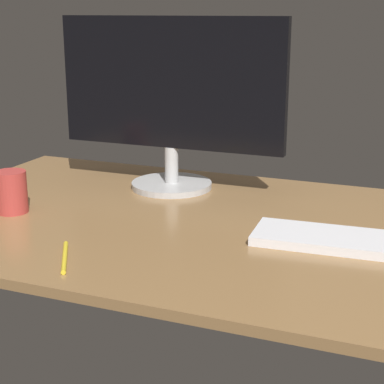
{
  "coord_description": "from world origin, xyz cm",
  "views": [
    {
      "loc": [
        47.3,
        -123.89,
        47.32
      ],
      "look_at": [
        -2.81,
        1.63,
        8.0
      ],
      "focal_mm": 58.96,
      "sensor_mm": 36.0,
      "label": 1
    }
  ],
  "objects_px": {
    "monitor": "(171,96)",
    "pen": "(65,257)",
    "keyboard": "(343,241)",
    "coffee_mug": "(11,192)"
  },
  "relations": [
    {
      "from": "monitor",
      "to": "pen",
      "type": "distance_m",
      "value": 0.58
    },
    {
      "from": "keyboard",
      "to": "pen",
      "type": "height_order",
      "value": "keyboard"
    },
    {
      "from": "keyboard",
      "to": "pen",
      "type": "xyz_separation_m",
      "value": [
        -0.48,
        -0.27,
        -0.0
      ]
    },
    {
      "from": "keyboard",
      "to": "monitor",
      "type": "bearing_deg",
      "value": 148.69
    },
    {
      "from": "monitor",
      "to": "pen",
      "type": "height_order",
      "value": "monitor"
    },
    {
      "from": "monitor",
      "to": "pen",
      "type": "xyz_separation_m",
      "value": [
        0.01,
        -0.53,
        -0.24
      ]
    },
    {
      "from": "coffee_mug",
      "to": "monitor",
      "type": "bearing_deg",
      "value": 51.68
    },
    {
      "from": "monitor",
      "to": "coffee_mug",
      "type": "relative_size",
      "value": 6.16
    },
    {
      "from": "coffee_mug",
      "to": "pen",
      "type": "bearing_deg",
      "value": -36.74
    },
    {
      "from": "keyboard",
      "to": "pen",
      "type": "relative_size",
      "value": 2.42
    }
  ]
}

